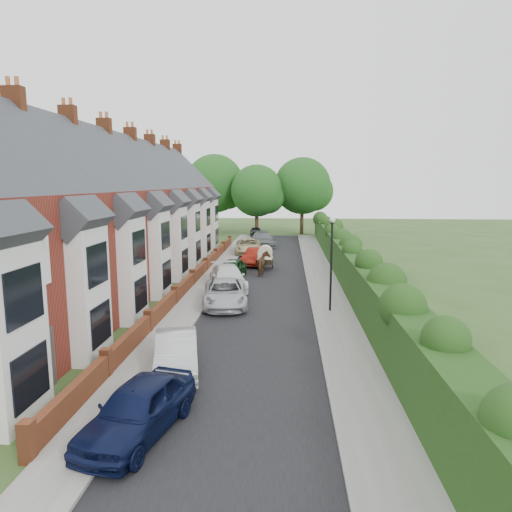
% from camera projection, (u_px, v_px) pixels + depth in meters
% --- Properties ---
extents(ground, '(140.00, 140.00, 0.00)m').
position_uv_depth(ground, '(263.00, 335.00, 20.91)').
color(ground, '#2D4C1E').
rests_on(ground, ground).
extents(road, '(6.00, 58.00, 0.02)m').
position_uv_depth(road, '(264.00, 283.00, 31.78)').
color(road, black).
rests_on(road, ground).
extents(pavement_hedge_side, '(2.20, 58.00, 0.12)m').
position_uv_depth(pavement_hedge_side, '(324.00, 283.00, 31.49)').
color(pavement_hedge_side, gray).
rests_on(pavement_hedge_side, ground).
extents(pavement_house_side, '(1.70, 58.00, 0.12)m').
position_uv_depth(pavement_house_side, '(210.00, 282.00, 32.03)').
color(pavement_house_side, gray).
rests_on(pavement_house_side, ground).
extents(kerb_hedge_side, '(0.18, 58.00, 0.13)m').
position_uv_depth(kerb_hedge_side, '(308.00, 283.00, 31.56)').
color(kerb_hedge_side, gray).
rests_on(kerb_hedge_side, ground).
extents(kerb_house_side, '(0.18, 58.00, 0.13)m').
position_uv_depth(kerb_house_side, '(221.00, 282.00, 31.98)').
color(kerb_house_side, gray).
rests_on(kerb_house_side, ground).
extents(hedge, '(2.10, 58.00, 2.85)m').
position_uv_depth(hedge, '(351.00, 262.00, 31.12)').
color(hedge, '#183B12').
rests_on(hedge, ground).
extents(terrace_row, '(9.05, 40.50, 11.50)m').
position_uv_depth(terrace_row, '(111.00, 219.00, 30.77)').
color(terrace_row, maroon).
rests_on(terrace_row, ground).
extents(garden_wall_row, '(0.35, 40.35, 1.10)m').
position_uv_depth(garden_wall_row, '(193.00, 279.00, 31.05)').
color(garden_wall_row, brown).
rests_on(garden_wall_row, ground).
extents(lamppost, '(0.32, 0.32, 5.16)m').
position_uv_depth(lamppost, '(331.00, 252.00, 24.10)').
color(lamppost, black).
rests_on(lamppost, ground).
extents(tree_far_left, '(7.14, 6.80, 9.29)m').
position_uv_depth(tree_far_left, '(259.00, 192.00, 59.66)').
color(tree_far_left, '#332316').
rests_on(tree_far_left, ground).
extents(tree_far_right, '(7.98, 7.60, 10.31)m').
position_uv_depth(tree_far_right, '(305.00, 187.00, 61.12)').
color(tree_far_right, '#332316').
rests_on(tree_far_right, ground).
extents(tree_far_back, '(8.40, 8.00, 10.82)m').
position_uv_depth(tree_far_back, '(218.00, 185.00, 62.87)').
color(tree_far_back, '#332316').
rests_on(tree_far_back, ground).
extents(car_navy, '(2.76, 4.74, 1.52)m').
position_uv_depth(car_navy, '(138.00, 409.00, 12.58)').
color(car_navy, '#0B1233').
rests_on(car_navy, ground).
extents(car_silver_a, '(2.43, 4.54, 1.42)m').
position_uv_depth(car_silver_a, '(176.00, 353.00, 16.87)').
color(car_silver_a, '#B3B3B8').
rests_on(car_silver_a, ground).
extents(car_silver_b, '(3.07, 5.49, 1.45)m').
position_uv_depth(car_silver_b, '(225.00, 293.00, 25.89)').
color(car_silver_b, '#B9BBC1').
rests_on(car_silver_b, ground).
extents(car_white, '(3.35, 5.55, 1.50)m').
position_uv_depth(car_white, '(228.00, 278.00, 30.03)').
color(car_white, white).
rests_on(car_white, ground).
extents(car_green, '(2.20, 4.25, 1.38)m').
position_uv_depth(car_green, '(232.00, 269.00, 33.42)').
color(car_green, black).
rests_on(car_green, ground).
extents(car_red, '(2.37, 4.57, 1.43)m').
position_uv_depth(car_red, '(256.00, 256.00, 38.83)').
color(car_red, maroon).
rests_on(car_red, ground).
extents(car_beige, '(2.89, 5.57, 1.50)m').
position_uv_depth(car_beige, '(248.00, 246.00, 44.87)').
color(car_beige, beige).
rests_on(car_beige, ground).
extents(car_grey, '(3.10, 5.72, 1.57)m').
position_uv_depth(car_grey, '(263.00, 239.00, 49.85)').
color(car_grey, slate).
rests_on(car_grey, ground).
extents(car_black, '(1.97, 3.99, 1.31)m').
position_uv_depth(car_black, '(256.00, 232.00, 59.03)').
color(car_black, black).
rests_on(car_black, ground).
extents(horse, '(1.01, 2.11, 1.76)m').
position_uv_depth(horse, '(264.00, 264.00, 34.34)').
color(horse, '#52341E').
rests_on(horse, ground).
extents(horse_cart, '(1.23, 2.73, 1.97)m').
position_uv_depth(horse_cart, '(265.00, 256.00, 36.52)').
color(horse_cart, black).
rests_on(horse_cart, ground).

